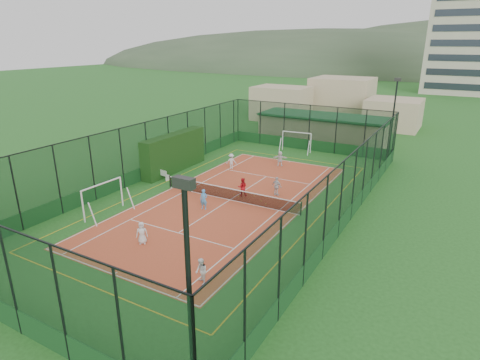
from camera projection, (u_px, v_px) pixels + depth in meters
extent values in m
plane|color=#23571E|center=(230.00, 200.00, 30.75)|extent=(300.00, 300.00, 0.00)
cube|color=#A54724|center=(230.00, 200.00, 30.75)|extent=(11.17, 23.97, 0.01)
cube|color=beige|center=(468.00, 24.00, 87.58)|extent=(15.00, 12.00, 30.00)
cube|color=black|center=(174.00, 152.00, 37.19)|extent=(1.20, 7.97, 3.49)
imported|color=silver|center=(142.00, 233.00, 23.98)|extent=(0.81, 0.76, 1.39)
imported|color=#4B96D5|center=(204.00, 199.00, 28.88)|extent=(0.60, 0.45, 1.50)
imported|color=white|center=(201.00, 271.00, 19.98)|extent=(0.86, 0.83, 1.39)
imported|color=silver|center=(231.00, 161.00, 37.91)|extent=(1.11, 0.91, 1.50)
imported|color=silver|center=(277.00, 186.00, 31.42)|extent=(0.94, 0.54, 1.52)
imported|color=silver|center=(280.00, 159.00, 38.85)|extent=(1.43, 0.88, 1.47)
imported|color=red|center=(242.00, 187.00, 31.28)|extent=(0.91, 0.84, 1.49)
sphere|color=#CCE033|center=(234.00, 194.00, 31.74)|extent=(0.07, 0.07, 0.07)
sphere|color=#CCE033|center=(266.00, 204.00, 29.94)|extent=(0.07, 0.07, 0.07)
sphere|color=#CCE033|center=(261.00, 201.00, 30.47)|extent=(0.07, 0.07, 0.07)
sphere|color=#CCE033|center=(254.00, 196.00, 31.43)|extent=(0.07, 0.07, 0.07)
sphere|color=#CCE033|center=(239.00, 196.00, 31.38)|extent=(0.07, 0.07, 0.07)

